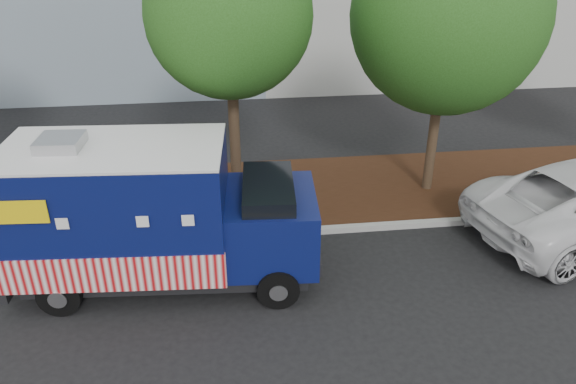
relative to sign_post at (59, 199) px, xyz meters
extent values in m
plane|color=black|center=(3.59, -1.64, -1.20)|extent=(120.00, 120.00, 0.00)
cube|color=#9E9E99|center=(3.59, -0.24, -1.12)|extent=(120.00, 0.18, 0.15)
cube|color=black|center=(3.59, 1.86, -1.12)|extent=(120.00, 4.00, 0.15)
cylinder|color=#38281C|center=(4.06, 1.14, 0.82)|extent=(0.26, 0.26, 4.04)
sphere|color=#234F16|center=(4.06, 1.14, 3.78)|extent=(3.77, 3.77, 3.77)
cylinder|color=#38281C|center=(9.30, 1.54, 0.58)|extent=(0.26, 0.26, 3.57)
sphere|color=#234F16|center=(9.30, 1.54, 3.55)|extent=(4.73, 4.73, 4.73)
cube|color=#473828|center=(0.00, 0.00, 0.00)|extent=(0.06, 0.06, 2.40)
cube|color=black|center=(2.56, -1.68, -0.78)|extent=(5.77, 2.30, 0.28)
cube|color=#0A124B|center=(1.65, -1.62, 0.62)|extent=(4.39, 2.61, 2.42)
cube|color=#B30B10|center=(1.65, -1.62, -0.24)|extent=(4.43, 2.67, 0.76)
cube|color=white|center=(1.65, -1.62, 1.85)|extent=(4.39, 2.61, 0.06)
cube|color=#B7B7BA|center=(0.75, -1.56, 1.98)|extent=(0.86, 0.86, 0.22)
cube|color=#0A124B|center=(4.67, -1.83, 0.06)|extent=(1.96, 2.29, 1.41)
cube|color=black|center=(4.62, -1.83, 0.74)|extent=(1.14, 2.03, 0.66)
cube|color=black|center=(5.60, -1.89, -0.41)|extent=(0.22, 2.02, 0.30)
cube|color=black|center=(-0.51, -1.47, -0.75)|extent=(0.34, 2.28, 0.28)
cube|color=#B7B7BA|center=(-0.48, -1.47, 0.67)|extent=(0.17, 1.82, 1.92)
cube|color=#B7B7BA|center=(2.04, -0.44, 0.67)|extent=(1.82, 0.17, 1.11)
cube|color=yellow|center=(0.06, -2.71, 1.17)|extent=(1.21, 0.10, 0.45)
cube|color=yellow|center=(0.23, -0.32, 1.17)|extent=(1.21, 0.10, 0.45)
cylinder|color=black|center=(4.70, -2.86, -0.78)|extent=(0.87, 0.34, 0.85)
cylinder|color=black|center=(4.84, -0.81, -0.78)|extent=(0.87, 0.34, 0.85)
cylinder|color=black|center=(0.47, -2.57, -0.78)|extent=(0.87, 0.34, 0.85)
cylinder|color=black|center=(0.62, -0.52, -0.78)|extent=(0.87, 0.34, 0.85)
camera|label=1|loc=(3.82, -11.76, 6.01)|focal=35.00mm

